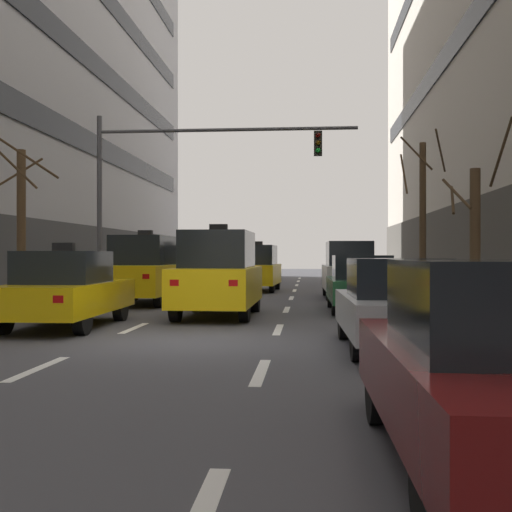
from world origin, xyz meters
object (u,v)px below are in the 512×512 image
Objects in this scene: car_parked_2 at (361,284)px; street_tree_2 at (475,236)px; taxi_driving_0 at (258,268)px; car_parked_0 at (506,368)px; car_parked_3 at (349,270)px; taxi_driving_4 at (191,272)px; street_tree_3 at (21,222)px; taxi_driving_5 at (145,270)px; taxi_driving_3 at (225,263)px; traffic_signal_0 at (177,171)px; street_tree_1 at (422,214)px; taxi_driving_2 at (219,274)px; taxi_driving_1 at (66,290)px; car_parked_1 at (395,305)px.

car_parked_2 is 3.72m from street_tree_2.
car_parked_0 is (3.74, -23.44, -0.23)m from taxi_driving_0.
car_parked_3 reaches higher than car_parked_0.
taxi_driving_4 is 12.00m from street_tree_3.
taxi_driving_5 is at bearing 113.44° from car_parked_0.
taxi_driving_3 is at bearing 81.49° from street_tree_3.
taxi_driving_0 is 7.51m from traffic_signal_0.
taxi_driving_3 is 21.82m from street_tree_3.
street_tree_3 is at bearing -159.02° from street_tree_1.
taxi_driving_0 is at bearing 110.48° from car_parked_2.
street_tree_1 is at bearing -39.80° from taxi_driving_0.
taxi_driving_2 reaches higher than car_parked_2.
taxi_driving_2 is (-0.08, -11.74, 0.10)m from taxi_driving_0.
traffic_signal_0 is at bearing 84.73° from taxi_driving_1.
taxi_driving_4 is at bearing 103.61° from taxi_driving_2.
taxi_driving_3 reaches higher than car_parked_2.
taxi_driving_1 is at bearing -90.26° from taxi_driving_5.
street_tree_1 reaches higher than car_parked_3.
taxi_driving_0 reaches higher than car_parked_0.
car_parked_1 is (6.74, -28.81, -0.33)m from taxi_driving_3.
taxi_driving_2 is 0.99× the size of taxi_driving_5.
car_parked_3 is at bearing 29.58° from street_tree_3.
street_tree_3 is (-3.12, 4.49, 1.74)m from taxi_driving_1.
taxi_driving_2 is at bearing 124.46° from car_parked_1.
taxi_driving_2 is 1.09× the size of car_parked_0.
street_tree_1 reaches higher than taxi_driving_5.
traffic_signal_0 reaches higher than taxi_driving_4.
traffic_signal_0 is (-6.07, -1.84, 3.49)m from car_parked_3.
car_parked_2 is 0.74× the size of street_tree_1.
taxi_driving_3 reaches higher than taxi_driving_0.
taxi_driving_2 reaches higher than taxi_driving_0.
taxi_driving_1 is 13.37m from street_tree_1.
taxi_driving_5 is 0.80× the size of street_tree_1.
taxi_driving_1 is at bearing -55.16° from street_tree_3.
taxi_driving_5 reaches higher than taxi_driving_3.
taxi_driving_2 is at bearing 108.08° from car_parked_0.
street_tree_1 reaches higher than taxi_driving_3.
car_parked_0 is 11.39m from street_tree_2.
car_parked_1 is at bearing -76.83° from taxi_driving_3.
taxi_driving_4 is at bearing 90.65° from taxi_driving_1.
traffic_signal_0 is at bearing 147.90° from car_parked_2.
taxi_driving_1 is at bearing 127.44° from car_parked_0.
traffic_signal_0 is at bearing -87.83° from taxi_driving_3.
car_parked_2 is 8.09m from traffic_signal_0.
taxi_driving_0 is 0.74× the size of street_tree_1.
taxi_driving_2 reaches higher than car_parked_1.
taxi_driving_5 is 10.50m from street_tree_2.
traffic_signal_0 is at bearing -110.56° from taxi_driving_0.
traffic_signal_0 is at bearing 112.16° from taxi_driving_2.
taxi_driving_5 reaches higher than car_parked_2.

